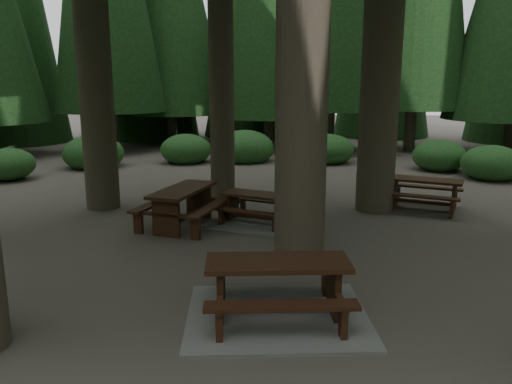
# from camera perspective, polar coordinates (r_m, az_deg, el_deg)

# --- Properties ---
(ground) EXTENTS (80.00, 80.00, 0.00)m
(ground) POSITION_cam_1_polar(r_m,az_deg,el_deg) (8.48, -0.67, -8.54)
(ground) COLOR #4B443D
(ground) RESTS_ON ground
(picnic_table_a) EXTENTS (2.67, 2.34, 0.80)m
(picnic_table_a) POSITION_cam_1_polar(r_m,az_deg,el_deg) (6.67, 2.47, -12.06)
(picnic_table_a) COLOR gray
(picnic_table_a) RESTS_ON ground
(picnic_table_b) EXTENTS (1.87, 2.17, 0.83)m
(picnic_table_b) POSITION_cam_1_polar(r_m,az_deg,el_deg) (10.72, -8.31, -1.05)
(picnic_table_b) COLOR black
(picnic_table_b) RESTS_ON ground
(picnic_table_c) EXTENTS (2.38, 2.15, 0.68)m
(picnic_table_c) POSITION_cam_1_polar(r_m,az_deg,el_deg) (10.89, 0.23, -2.54)
(picnic_table_c) COLOR gray
(picnic_table_c) RESTS_ON ground
(picnic_table_d) EXTENTS (2.06, 1.84, 0.75)m
(picnic_table_d) POSITION_cam_1_polar(r_m,az_deg,el_deg) (12.74, 18.64, 0.32)
(picnic_table_d) COLOR black
(picnic_table_d) RESTS_ON ground
(shrub_ring) EXTENTS (23.86, 24.64, 1.49)m
(shrub_ring) POSITION_cam_1_polar(r_m,az_deg,el_deg) (8.98, 4.51, -4.65)
(shrub_ring) COLOR #1B4F24
(shrub_ring) RESTS_ON ground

